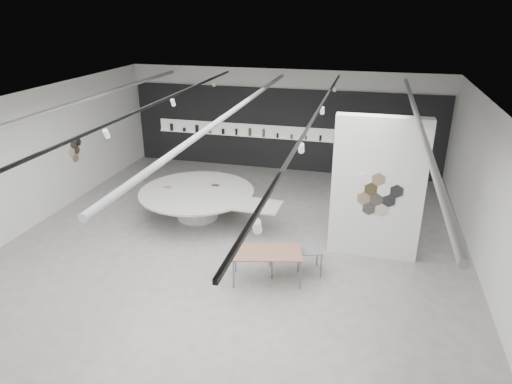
% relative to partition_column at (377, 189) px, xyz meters
% --- Properties ---
extents(room, '(12.02, 14.02, 3.82)m').
position_rel_partition_column_xyz_m(room, '(-3.59, -1.00, 0.27)').
color(room, '#A09C97').
rests_on(room, ground).
extents(back_wall_display, '(11.80, 0.27, 3.10)m').
position_rel_partition_column_xyz_m(back_wall_display, '(-3.58, 5.94, -0.26)').
color(back_wall_display, black).
rests_on(back_wall_display, ground).
extents(partition_column, '(2.20, 0.38, 3.60)m').
position_rel_partition_column_xyz_m(partition_column, '(0.00, 0.00, 0.00)').
color(partition_column, white).
rests_on(partition_column, ground).
extents(display_island, '(4.40, 3.52, 0.87)m').
position_rel_partition_column_xyz_m(display_island, '(-5.03, 0.94, -1.24)').
color(display_island, white).
rests_on(display_island, ground).
extents(sample_table_wood, '(1.71, 1.12, 0.74)m').
position_rel_partition_column_xyz_m(sample_table_wood, '(-2.32, -1.84, -1.12)').
color(sample_table_wood, '#95644D').
rests_on(sample_table_wood, ground).
extents(sample_table_stone, '(1.34, 0.93, 0.63)m').
position_rel_partition_column_xyz_m(sample_table_stone, '(-1.74, -1.32, -1.23)').
color(sample_table_stone, slate).
rests_on(sample_table_stone, ground).
extents(kitchen_counter, '(1.81, 0.83, 1.39)m').
position_rel_partition_column_xyz_m(kitchen_counter, '(-0.15, 5.53, -1.30)').
color(kitchen_counter, white).
rests_on(kitchen_counter, ground).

